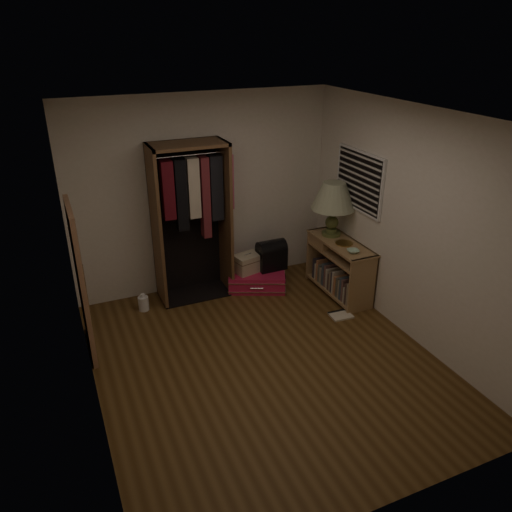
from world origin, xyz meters
The scene contains 13 objects.
ground centered at (0.00, 0.00, 0.00)m, with size 4.00×4.00×0.00m, color #503417.
room_walls centered at (0.08, 0.04, 1.50)m, with size 3.52×4.02×2.60m.
console_bookshelf centered at (1.54, 1.03, 0.39)m, with size 0.42×1.12×0.75m.
open_wardrobe centered at (-0.22, 1.77, 1.22)m, with size 1.03×0.50×2.05m.
floor_mirror centered at (-1.70, 1.00, 0.85)m, with size 0.06×0.80×1.70m.
pink_suitcase centered at (0.60, 1.60, 0.12)m, with size 0.94×0.83×0.24m.
train_case centered at (0.48, 1.64, 0.37)m, with size 0.42×0.33×0.27m.
black_bag centered at (0.81, 1.60, 0.45)m, with size 0.39×0.26×0.42m.
table_lamp centered at (1.54, 1.26, 1.28)m, with size 0.77×0.77×0.73m.
brass_tray centered at (1.54, 0.94, 0.76)m, with size 0.28×0.28×0.01m.
ceramic_bowl centered at (1.49, 0.66, 0.77)m, with size 0.15×0.15×0.04m, color #A8CAAE.
white_jug centered at (-0.98, 1.60, 0.10)m, with size 0.15×0.15×0.23m.
floor_book centered at (1.25, 0.48, 0.01)m, with size 0.28×0.23×0.03m.
Camera 1 is at (-1.87, -4.02, 3.33)m, focal length 35.00 mm.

